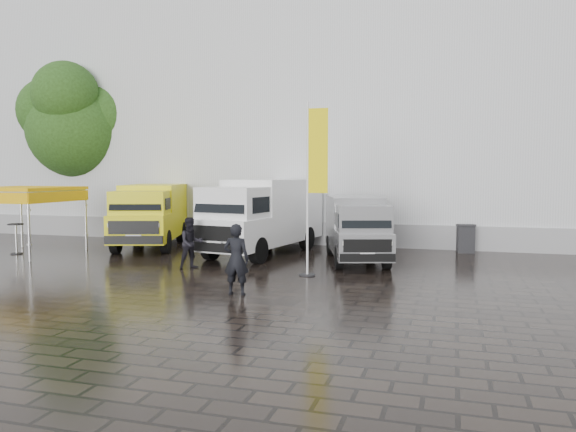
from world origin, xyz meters
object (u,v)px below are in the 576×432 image
object	(u,v)px
canopy_tent	(22,191)
flagpole	(313,179)
wheelie_bin	(466,238)
van_yellow	(151,216)
van_silver	(356,229)
person_front	(236,259)
person_tent	(191,243)
van_white	(263,217)
cocktail_table	(16,239)

from	to	relation	value
canopy_tent	flagpole	xyz separation A→B (m)	(11.99, -1.39, 0.53)
canopy_tent	wheelie_bin	world-z (taller)	canopy_tent
van_yellow	canopy_tent	distance (m)	5.02
van_silver	wheelie_bin	world-z (taller)	van_silver
wheelie_bin	person_front	world-z (taller)	person_front
van_yellow	wheelie_bin	bearing A→B (deg)	-8.14
van_silver	person_front	bearing A→B (deg)	-124.82
van_yellow	wheelie_bin	distance (m)	12.99
van_silver	person_tent	size ratio (longest dim) A/B	3.14
person_front	person_tent	xyz separation A→B (m)	(-2.93, 3.33, -0.08)
canopy_tent	person_tent	bearing A→B (deg)	-8.98
wheelie_bin	person_tent	bearing A→B (deg)	-150.73
van_white	person_tent	bearing A→B (deg)	-98.06
van_yellow	person_front	distance (m)	10.33
wheelie_bin	cocktail_table	bearing A→B (deg)	-169.28
van_yellow	wheelie_bin	xyz separation A→B (m)	(12.78, 2.18, -0.76)
van_silver	person_front	world-z (taller)	van_silver
person_front	wheelie_bin	bearing A→B (deg)	-125.82
flagpole	person_front	xyz separation A→B (m)	(-1.26, -3.17, -2.06)
cocktail_table	flagpole	bearing A→B (deg)	-5.63
flagpole	cocktail_table	bearing A→B (deg)	174.37
van_white	canopy_tent	xyz separation A→B (m)	(-8.99, -2.56, 1.01)
van_silver	flagpole	world-z (taller)	flagpole
van_white	van_yellow	bearing A→B (deg)	-176.37
cocktail_table	person_tent	distance (m)	8.09
canopy_tent	wheelie_bin	xyz separation A→B (m)	(16.57, 5.26, -1.89)
wheelie_bin	canopy_tent	bearing A→B (deg)	-169.63
van_white	canopy_tent	size ratio (longest dim) A/B	1.96
flagpole	wheelie_bin	size ratio (longest dim) A/B	4.69
flagpole	van_white	bearing A→B (deg)	127.24
van_yellow	cocktail_table	bearing A→B (deg)	-158.61
van_yellow	flagpole	world-z (taller)	flagpole
van_white	canopy_tent	world-z (taller)	van_white
person_front	person_tent	bearing A→B (deg)	-53.68
flagpole	wheelie_bin	distance (m)	8.43
cocktail_table	person_front	size ratio (longest dim) A/B	0.64
person_tent	van_silver	bearing A→B (deg)	-14.44
canopy_tent	cocktail_table	world-z (taller)	canopy_tent
van_white	person_front	bearing A→B (deg)	-66.86
canopy_tent	van_white	bearing A→B (deg)	15.88
canopy_tent	cocktail_table	size ratio (longest dim) A/B	2.88
person_front	cocktail_table	bearing A→B (deg)	-26.86
flagpole	cocktail_table	xyz separation A→B (m)	(-12.21, 1.20, -2.39)
van_silver	wheelie_bin	bearing A→B (deg)	24.84
van_silver	person_front	size ratio (longest dim) A/B	2.87
van_yellow	van_white	world-z (taller)	van_white
person_front	person_tent	distance (m)	4.44
van_white	person_front	distance (m)	7.35
wheelie_bin	van_white	bearing A→B (deg)	-167.63
van_white	cocktail_table	size ratio (longest dim) A/B	5.63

